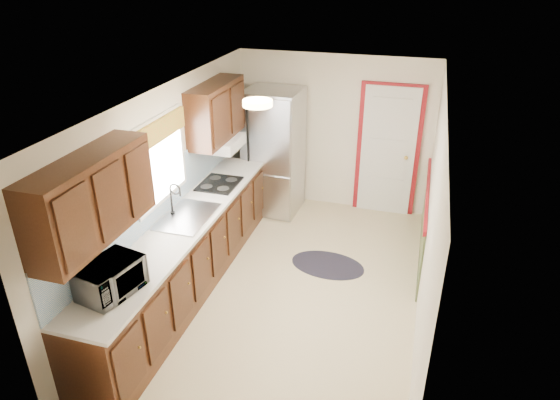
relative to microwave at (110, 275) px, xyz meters
The scene contains 8 objects.
room_shell 2.09m from the microwave, 54.87° to the left, with size 3.20×5.20×2.52m.
kitchen_run 1.45m from the microwave, 91.43° to the left, with size 0.63×4.00×2.20m.
back_wall_trim 4.49m from the microwave, 60.75° to the left, with size 1.12×2.30×2.08m.
ceiling_fixture 2.14m from the microwave, 59.13° to the left, with size 0.30×0.30×0.06m, color #FFD88C.
microwave is the anchor object (origin of this frame).
refrigerator 3.78m from the microwave, 84.38° to the left, with size 0.83×0.82×1.93m.
rug 3.04m from the microwave, 57.14° to the left, with size 0.98×0.63×0.01m, color black.
cooktop 2.46m from the microwave, 89.77° to the left, with size 0.49×0.58×0.02m, color black.
Camera 1 is at (1.29, -4.80, 3.69)m, focal length 32.00 mm.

